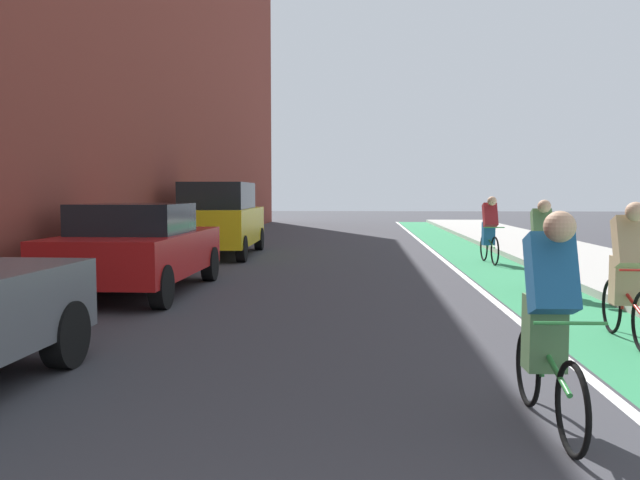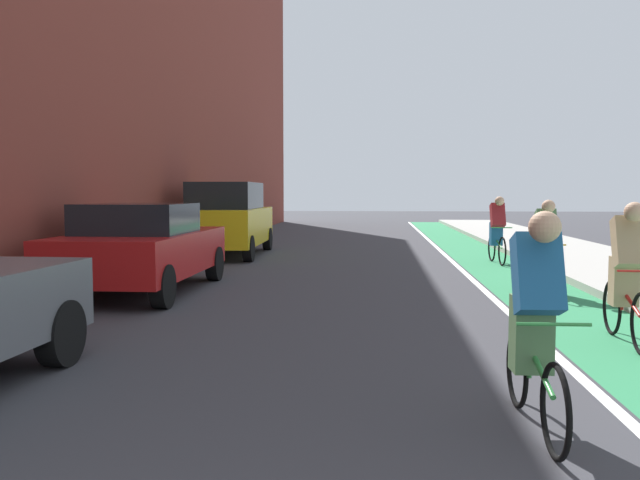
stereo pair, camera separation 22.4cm
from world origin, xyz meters
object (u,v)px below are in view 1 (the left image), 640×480
cyclist_trailing (541,246)px  cyclist_far (489,230)px  parked_sedan_red (137,247)px  parked_suv_yellow_cab (220,218)px  cyclist_lead (549,313)px  cyclist_mid (628,272)px

cyclist_trailing → cyclist_far: cyclist_far is taller
cyclist_trailing → cyclist_far: 4.79m
parked_sedan_red → cyclist_far: (6.92, 5.24, 0.02)m
parked_suv_yellow_cab → cyclist_trailing: size_ratio=2.72×
parked_sedan_red → parked_suv_yellow_cab: size_ratio=0.93×
parked_sedan_red → cyclist_lead: 8.09m
parked_suv_yellow_cab → parked_sedan_red: bearing=-90.0°
cyclist_lead → cyclist_mid: (1.68, 2.88, -0.04)m
parked_sedan_red → cyclist_trailing: 6.89m
parked_suv_yellow_cab → cyclist_far: 7.08m
cyclist_lead → cyclist_mid: size_ratio=0.98×
cyclist_mid → cyclist_far: 8.61m
parked_sedan_red → cyclist_mid: bearing=-26.3°
parked_sedan_red → cyclist_mid: (6.83, -3.37, 0.02)m
parked_sedan_red → cyclist_trailing: (6.87, 0.45, 0.02)m
cyclist_far → cyclist_trailing: bearing=-90.6°
cyclist_mid → cyclist_trailing: bearing=89.3°
cyclist_trailing → cyclist_far: (0.05, 4.79, 0.00)m
parked_sedan_red → parked_suv_yellow_cab: 6.72m
cyclist_lead → cyclist_far: size_ratio=0.97×
cyclist_far → cyclist_mid: bearing=-90.6°
parked_sedan_red → cyclist_lead: (5.15, -6.25, 0.06)m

